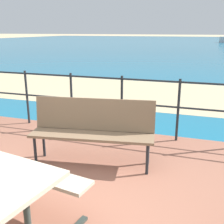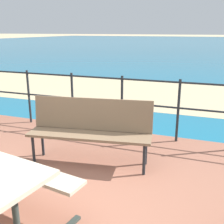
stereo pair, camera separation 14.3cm
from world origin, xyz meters
name	(u,v)px [view 1 (the left image)]	position (x,y,z in m)	size (l,w,h in m)	color
ground_plane	(55,218)	(0.00, 0.00, 0.00)	(240.00, 240.00, 0.00)	tan
patio_paving	(55,216)	(0.00, 0.00, 0.03)	(6.40, 5.20, 0.06)	#935B47
sea_water	(197,44)	(0.00, 40.00, 0.01)	(90.00, 90.00, 0.01)	#196B8E
beach_strip	(156,94)	(0.00, 6.16, 0.01)	(54.00, 3.98, 0.01)	tan
park_bench	(93,126)	(-0.06, 1.22, 0.61)	(1.75, 0.68, 0.91)	#7A6047
railing_fence	(122,99)	(0.00, 2.42, 0.72)	(5.94, 0.04, 1.07)	#1E2328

